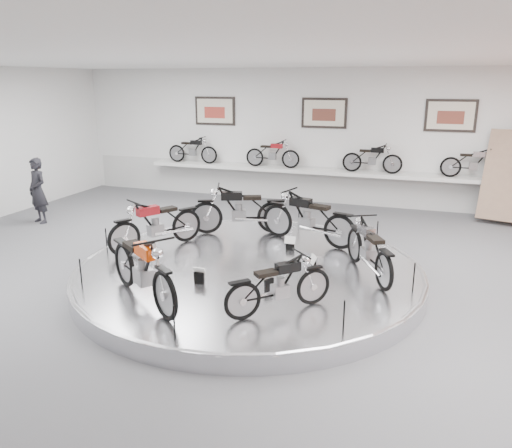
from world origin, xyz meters
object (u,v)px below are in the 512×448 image
(bike_a, at_px, (308,217))
(visitor, at_px, (38,191))
(bike_b, at_px, (240,209))
(bike_c, at_px, (156,224))
(bike_e, at_px, (279,284))
(shelf, at_px, (320,172))
(bike_f, at_px, (369,248))
(display_platform, at_px, (249,273))
(bike_d, at_px, (142,267))

(bike_a, distance_m, visitor, 7.28)
(bike_b, height_order, bike_c, bike_b)
(bike_a, xyz_separation_m, bike_e, (0.36, -3.38, -0.11))
(shelf, distance_m, bike_f, 6.55)
(display_platform, bearing_deg, bike_d, -116.60)
(bike_b, distance_m, bike_c, 1.98)
(bike_a, relative_size, visitor, 1.09)
(visitor, bearing_deg, bike_b, 18.52)
(display_platform, bearing_deg, visitor, 163.03)
(display_platform, xyz_separation_m, bike_a, (0.72, 1.69, 0.70))
(bike_c, height_order, bike_e, bike_c)
(bike_a, xyz_separation_m, bike_d, (-1.73, -3.70, 0.01))
(shelf, xyz_separation_m, bike_c, (-2.10, -6.09, -0.17))
(shelf, xyz_separation_m, bike_d, (-1.01, -8.41, -0.14))
(bike_b, distance_m, bike_f, 3.44)
(bike_a, height_order, bike_d, bike_d)
(shelf, bearing_deg, bike_f, -70.83)
(bike_d, height_order, bike_e, bike_d)
(shelf, xyz_separation_m, bike_a, (0.72, -4.71, -0.15))
(shelf, distance_m, bike_d, 8.48)
(bike_a, xyz_separation_m, bike_f, (1.43, -1.47, -0.05))
(shelf, bearing_deg, display_platform, -90.00)
(bike_b, relative_size, visitor, 1.10)
(display_platform, bearing_deg, bike_b, 115.13)
(bike_c, bearing_deg, bike_e, 88.27)
(bike_c, xyz_separation_m, bike_e, (3.18, -2.01, -0.09))
(display_platform, relative_size, bike_a, 3.42)
(bike_a, bearing_deg, display_platform, 82.90)
(bike_c, distance_m, visitor, 4.76)
(bike_c, bearing_deg, bike_d, 55.67)
(bike_d, bearing_deg, bike_c, 150.76)
(bike_b, relative_size, bike_f, 1.11)
(bike_a, distance_m, bike_b, 1.60)
(display_platform, distance_m, bike_f, 2.25)
(bike_e, relative_size, bike_f, 0.88)
(bike_d, bearing_deg, bike_f, 70.92)
(bike_e, bearing_deg, shelf, 52.65)
(bike_c, relative_size, bike_e, 1.21)
(bike_e, xyz_separation_m, visitor, (-7.63, 3.69, 0.12))
(shelf, bearing_deg, visitor, -146.13)
(bike_d, distance_m, bike_e, 2.11)
(bike_a, xyz_separation_m, bike_c, (-2.82, -1.37, -0.02))
(bike_c, bearing_deg, shelf, -168.48)
(bike_b, xyz_separation_m, bike_c, (-1.23, -1.55, -0.03))
(shelf, bearing_deg, bike_e, -82.42)
(bike_c, height_order, bike_d, bike_d)
(bike_c, distance_m, bike_d, 2.57)
(bike_b, relative_size, bike_d, 0.98)
(bike_a, height_order, bike_c, bike_a)
(bike_c, bearing_deg, bike_a, 146.55)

